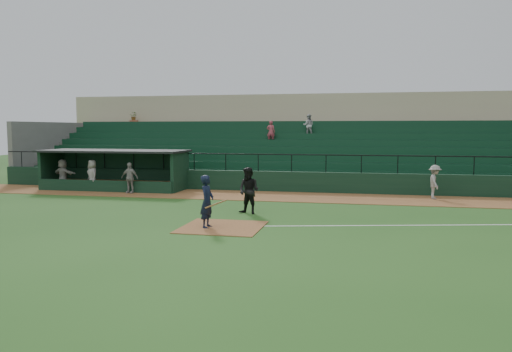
# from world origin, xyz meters

# --- Properties ---
(ground) EXTENTS (90.00, 90.00, 0.00)m
(ground) POSITION_xyz_m (0.00, 0.00, 0.00)
(ground) COLOR #234E19
(ground) RESTS_ON ground
(warning_track) EXTENTS (40.00, 4.00, 0.03)m
(warning_track) POSITION_xyz_m (0.00, 8.00, 0.01)
(warning_track) COLOR brown
(warning_track) RESTS_ON ground
(home_plate_dirt) EXTENTS (3.00, 3.00, 0.03)m
(home_plate_dirt) POSITION_xyz_m (0.00, -1.00, 0.01)
(home_plate_dirt) COLOR brown
(home_plate_dirt) RESTS_ON ground
(foul_line) EXTENTS (17.49, 4.44, 0.01)m
(foul_line) POSITION_xyz_m (8.00, 1.20, 0.01)
(foul_line) COLOR white
(foul_line) RESTS_ON ground
(stadium_structure) EXTENTS (38.00, 13.08, 6.40)m
(stadium_structure) POSITION_xyz_m (-0.00, 16.46, 2.30)
(stadium_structure) COLOR black
(stadium_structure) RESTS_ON ground
(dugout) EXTENTS (8.90, 3.20, 2.42)m
(dugout) POSITION_xyz_m (-9.75, 9.56, 1.33)
(dugout) COLOR black
(dugout) RESTS_ON ground
(batter_at_plate) EXTENTS (1.05, 0.75, 1.99)m
(batter_at_plate) POSITION_xyz_m (-0.51, -1.21, 1.00)
(batter_at_plate) COLOR black
(batter_at_plate) RESTS_ON ground
(umpire) EXTENTS (1.19, 1.06, 2.04)m
(umpire) POSITION_xyz_m (0.29, 2.21, 1.02)
(umpire) COLOR black
(umpire) RESTS_ON ground
(runner) EXTENTS (0.71, 1.18, 1.79)m
(runner) POSITION_xyz_m (8.80, 8.67, 0.93)
(runner) COLOR gray
(runner) RESTS_ON warning_track
(dugout_player_a) EXTENTS (1.05, 0.49, 1.76)m
(dugout_player_a) POSITION_xyz_m (-7.95, 7.49, 0.91)
(dugout_player_a) COLOR #9A9590
(dugout_player_a) RESTS_ON warning_track
(dugout_player_b) EXTENTS (1.07, 1.02, 1.84)m
(dugout_player_b) POSITION_xyz_m (-10.61, 8.03, 0.95)
(dugout_player_b) COLOR #99948F
(dugout_player_b) RESTS_ON warning_track
(dugout_player_c) EXTENTS (1.80, 1.05, 1.85)m
(dugout_player_c) POSITION_xyz_m (-12.69, 8.24, 0.96)
(dugout_player_c) COLOR gray
(dugout_player_c) RESTS_ON warning_track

